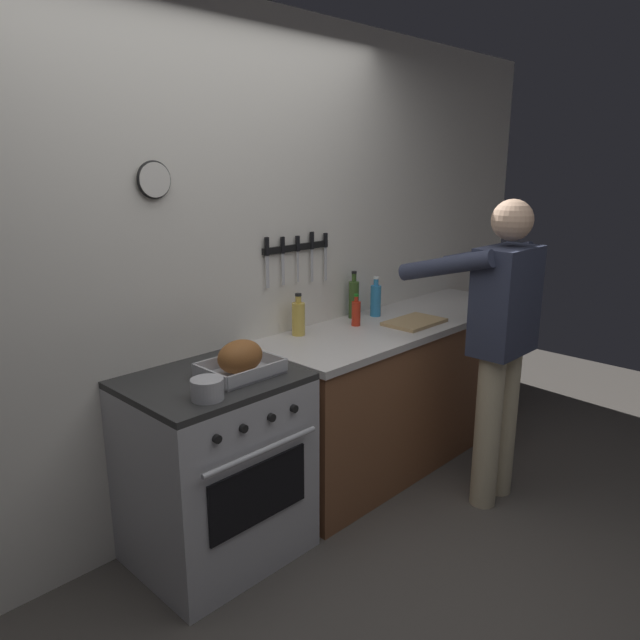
% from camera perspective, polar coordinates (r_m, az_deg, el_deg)
% --- Properties ---
extents(ground_plane, '(8.00, 8.00, 0.00)m').
position_cam_1_polar(ground_plane, '(2.74, 8.85, -27.48)').
color(ground_plane, '#4C4742').
extents(wall_back, '(6.00, 0.13, 2.60)m').
position_cam_1_polar(wall_back, '(3.05, -11.29, 4.39)').
color(wall_back, white).
rests_on(wall_back, ground).
extents(counter_block, '(2.03, 0.65, 0.90)m').
position_cam_1_polar(counter_block, '(3.84, 7.51, -6.45)').
color(counter_block, brown).
rests_on(counter_block, ground).
extents(stove, '(0.76, 0.67, 0.90)m').
position_cam_1_polar(stove, '(2.93, -9.90, -13.71)').
color(stove, '#BCBCC1').
rests_on(stove, ground).
extents(person_cook, '(0.51, 0.63, 1.66)m').
position_cam_1_polar(person_cook, '(3.31, 16.71, -1.34)').
color(person_cook, '#C6B793').
rests_on(person_cook, ground).
extents(roasting_pan, '(0.35, 0.26, 0.16)m').
position_cam_1_polar(roasting_pan, '(2.73, -7.59, -3.81)').
color(roasting_pan, '#B7B7BC').
rests_on(roasting_pan, stove).
extents(saucepan, '(0.14, 0.14, 0.09)m').
position_cam_1_polar(saucepan, '(2.49, -10.69, -6.48)').
color(saucepan, '#B7B7BC').
rests_on(saucepan, stove).
extents(cutting_board, '(0.36, 0.24, 0.02)m').
position_cam_1_polar(cutting_board, '(3.62, 8.99, -0.19)').
color(cutting_board, tan).
rests_on(cutting_board, counter_block).
extents(bottle_hot_sauce, '(0.05, 0.05, 0.19)m').
position_cam_1_polar(bottle_hot_sauce, '(3.53, 3.46, 0.71)').
color(bottle_hot_sauce, red).
rests_on(bottle_hot_sauce, counter_block).
extents(bottle_dish_soap, '(0.07, 0.07, 0.25)m').
position_cam_1_polar(bottle_dish_soap, '(3.75, 5.32, 1.94)').
color(bottle_dish_soap, '#338CCC').
rests_on(bottle_dish_soap, counter_block).
extents(bottle_olive_oil, '(0.06, 0.06, 0.29)m').
position_cam_1_polar(bottle_olive_oil, '(3.69, 3.24, 2.06)').
color(bottle_olive_oil, '#385623').
rests_on(bottle_olive_oil, counter_block).
extents(bottle_cooking_oil, '(0.07, 0.07, 0.24)m').
position_cam_1_polar(bottle_cooking_oil, '(3.32, -2.07, 0.21)').
color(bottle_cooking_oil, gold).
rests_on(bottle_cooking_oil, counter_block).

